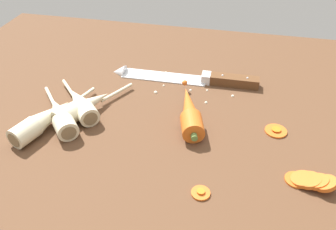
{
  "coord_description": "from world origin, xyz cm",
  "views": [
    {
      "loc": [
        11.66,
        -56.02,
        43.04
      ],
      "look_at": [
        0.0,
        -2.0,
        1.5
      ],
      "focal_mm": 37.51,
      "sensor_mm": 36.0,
      "label": 1
    }
  ],
  "objects": [
    {
      "name": "carrot_slice_stray_mid",
      "position": [
        20.95,
        -0.91,
        0.36
      ],
      "size": [
        4.18,
        4.18,
        0.7
      ],
      "color": "#D6601E",
      "rests_on": "ground_plane"
    },
    {
      "name": "parsnip_back",
      "position": [
        -22.88,
        -9.22,
        1.98
      ],
      "size": [
        9.08,
        21.04,
        4.0
      ],
      "color": "beige",
      "rests_on": "ground_plane"
    },
    {
      "name": "ground_plane",
      "position": [
        0.0,
        0.0,
        -2.0
      ],
      "size": [
        120.0,
        90.0,
        4.0
      ],
      "primitive_type": "cube",
      "color": "brown"
    },
    {
      "name": "parsnip_mid_left",
      "position": [
        -20.36,
        -7.21,
        1.98
      ],
      "size": [
        14.01,
        15.85,
        4.0
      ],
      "color": "beige",
      "rests_on": "ground_plane"
    },
    {
      "name": "whole_carrot",
      "position": [
        4.12,
        -0.77,
        2.1
      ],
      "size": [
        8.04,
        19.06,
        4.2
      ],
      "color": "#D6601E",
      "rests_on": "ground_plane"
    },
    {
      "name": "carrot_slice_stray_near",
      "position": [
        8.95,
        -19.14,
        0.36
      ],
      "size": [
        3.04,
        3.04,
        0.7
      ],
      "color": "#D6601E",
      "rests_on": "ground_plane"
    },
    {
      "name": "parsnip_mid_right",
      "position": [
        -17.07,
        -3.58,
        1.98
      ],
      "size": [
        11.63,
        18.31,
        4.0
      ],
      "color": "beige",
      "rests_on": "ground_plane"
    },
    {
      "name": "carrot_slice_stack",
      "position": [
        25.78,
        -13.47,
        0.84
      ],
      "size": [
        7.87,
        4.66,
        2.95
      ],
      "color": "#D6601E",
      "rests_on": "ground_plane"
    },
    {
      "name": "chefs_knife",
      "position": [
        -0.29,
        14.34,
        0.65
      ],
      "size": [
        34.72,
        4.52,
        4.18
      ],
      "color": "silver",
      "rests_on": "ground_plane"
    },
    {
      "name": "mince_crumbs",
      "position": [
        1.63,
        11.65,
        0.35
      ],
      "size": [
        17.93,
        11.76,
        0.87
      ],
      "color": "silver",
      "rests_on": "ground_plane"
    },
    {
      "name": "parsnip_front",
      "position": [
        -18.09,
        -2.71,
        1.98
      ],
      "size": [
        13.82,
        14.77,
        4.0
      ],
      "color": "beige",
      "rests_on": "ground_plane"
    }
  ]
}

